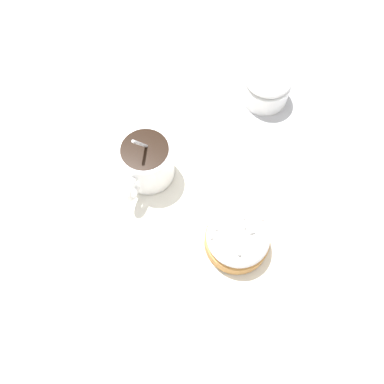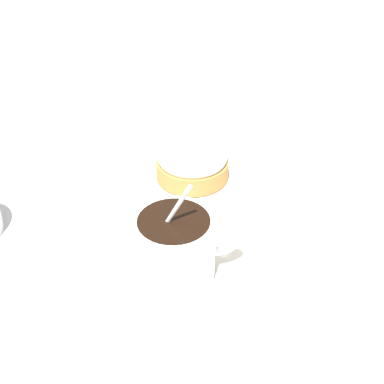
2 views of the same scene
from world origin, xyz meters
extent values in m
plane|color=#B2B2B7|center=(0.00, 0.00, 0.00)|extent=(3.00, 3.00, 0.00)
cube|color=white|center=(0.00, 0.00, 0.00)|extent=(0.34, 0.35, 0.00)
cylinder|color=white|center=(0.08, 0.00, 0.04)|extent=(0.08, 0.08, 0.07)
cylinder|color=black|center=(0.08, 0.00, 0.06)|extent=(0.07, 0.07, 0.01)
torus|color=white|center=(0.07, 0.04, 0.04)|extent=(0.03, 0.04, 0.04)
ellipsoid|color=silver|center=(0.08, 0.02, 0.01)|extent=(0.02, 0.03, 0.01)
cylinder|color=silver|center=(0.09, -0.01, 0.06)|extent=(0.01, 0.05, 0.10)
cylinder|color=#C18442|center=(-0.08, -0.01, 0.01)|extent=(0.09, 0.09, 0.02)
ellipsoid|color=white|center=(-0.08, -0.01, 0.03)|extent=(0.08, 0.08, 0.04)
cube|color=white|center=(-0.09, -0.04, 0.05)|extent=(0.01, 0.01, 0.00)
cube|color=white|center=(-0.08, -0.03, 0.05)|extent=(0.01, 0.01, 0.00)
cube|color=white|center=(-0.08, -0.02, 0.05)|extent=(0.00, 0.01, 0.00)
cube|color=white|center=(-0.10, -0.02, 0.05)|extent=(0.01, 0.01, 0.00)
cube|color=white|center=(-0.06, 0.02, 0.05)|extent=(0.00, 0.01, 0.00)
cube|color=white|center=(-0.06, 0.01, 0.05)|extent=(0.01, 0.01, 0.00)
cube|color=white|center=(-0.08, -0.02, 0.06)|extent=(0.01, 0.01, 0.00)
cube|color=white|center=(-0.10, 0.01, 0.05)|extent=(0.01, 0.01, 0.00)
cube|color=white|center=(-0.08, -0.02, 0.05)|extent=(0.01, 0.00, 0.00)
camera|label=1|loc=(-0.15, 0.15, 0.50)|focal=35.00mm
camera|label=2|loc=(0.45, 0.07, 0.37)|focal=50.00mm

